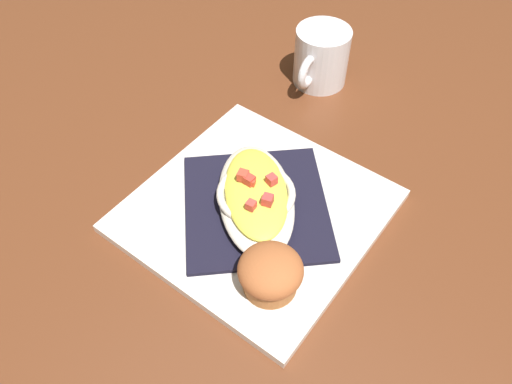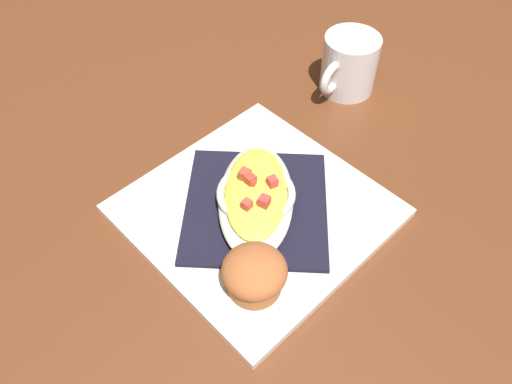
% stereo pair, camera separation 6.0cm
% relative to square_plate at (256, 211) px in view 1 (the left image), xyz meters
% --- Properties ---
extents(ground_plane, '(2.60, 2.60, 0.00)m').
position_rel_square_plate_xyz_m(ground_plane, '(0.00, 0.00, -0.01)').
color(ground_plane, brown).
extents(square_plate, '(0.29, 0.29, 0.01)m').
position_rel_square_plate_xyz_m(square_plate, '(0.00, 0.00, 0.00)').
color(square_plate, white).
rests_on(square_plate, ground_plane).
extents(folded_napkin, '(0.25, 0.25, 0.01)m').
position_rel_square_plate_xyz_m(folded_napkin, '(0.00, 0.00, 0.01)').
color(folded_napkin, black).
rests_on(folded_napkin, square_plate).
extents(gratin_dish, '(0.19, 0.19, 0.04)m').
position_rel_square_plate_xyz_m(gratin_dish, '(0.00, 0.00, 0.03)').
color(gratin_dish, silver).
rests_on(gratin_dish, folded_napkin).
extents(muffin, '(0.07, 0.07, 0.05)m').
position_rel_square_plate_xyz_m(muffin, '(0.07, 0.08, 0.03)').
color(muffin, '#A86231').
rests_on(muffin, square_plate).
extents(coffee_mug, '(0.11, 0.08, 0.09)m').
position_rel_square_plate_xyz_m(coffee_mug, '(-0.27, -0.09, 0.03)').
color(coffee_mug, white).
rests_on(coffee_mug, ground_plane).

